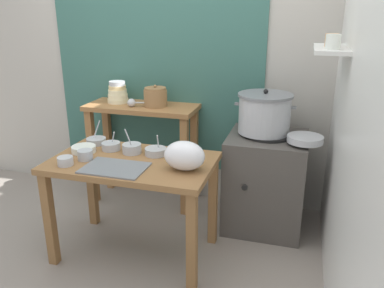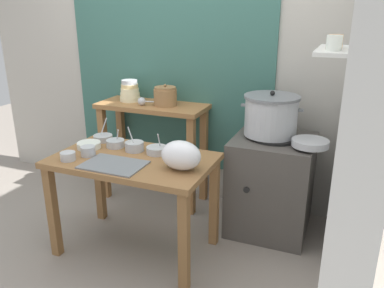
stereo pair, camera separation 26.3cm
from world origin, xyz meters
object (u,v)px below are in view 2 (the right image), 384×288
Objects in this scene: prep_bowl_3 at (184,153)px; prep_bowl_5 at (68,156)px; wide_pan at (310,143)px; clay_pot at (165,96)px; prep_table at (134,173)px; back_shelf_table at (153,128)px; steamer_pot at (271,115)px; bowl_stack_enamel at (130,92)px; plastic_bag at (181,155)px; stove_block at (271,184)px; prep_bowl_7 at (88,151)px; prep_bowl_1 at (134,146)px; prep_bowl_6 at (115,143)px; prep_bowl_4 at (89,145)px; prep_bowl_2 at (157,150)px; serving_tray at (114,165)px; prep_bowl_0 at (103,138)px; ladle at (143,101)px.

prep_bowl_5 reaches higher than prep_bowl_3.
clay_pot is at bearing 168.02° from wide_pan.
prep_table is 6.29× the size of prep_bowl_3.
steamer_pot is at bearing -5.94° from back_shelf_table.
clay_pot is at bearing -5.64° from bowl_stack_enamel.
plastic_bag is (0.52, -0.85, -0.16)m from clay_pot.
prep_bowl_7 is at bearing -147.17° from stove_block.
clay_pot is at bearing 75.87° from prep_bowl_5.
prep_bowl_6 is at bearing 173.50° from prep_bowl_1.
prep_bowl_1 is (-1.17, -0.40, -0.05)m from wide_pan.
bowl_stack_enamel is at bearing 171.30° from back_shelf_table.
stove_block is 1.42m from prep_bowl_4.
prep_bowl_4 is at bearing -170.11° from prep_bowl_2.
steamer_pot is 4.53× the size of prep_bowl_7.
plastic_bag is (0.43, 0.11, 0.09)m from serving_tray.
prep_bowl_1 reaches higher than prep_table.
prep_bowl_3 is at bearing -54.65° from clay_pot.
bowl_stack_enamel is 0.95m from prep_bowl_7.
prep_bowl_1 is 0.18m from prep_bowl_2.
serving_tray is (-0.04, -0.17, 0.12)m from prep_table.
stove_block is at bearing 43.29° from serving_tray.
prep_table is 1.09m from stove_block.
prep_bowl_0 is at bearing 106.40° from prep_bowl_7.
prep_bowl_1 reaches higher than prep_bowl_5.
prep_bowl_2 is at bearing -171.90° from prep_bowl_3.
prep_bowl_3 is 0.67m from prep_bowl_7.
steamer_pot is 1.35m from prep_bowl_7.
prep_bowl_7 reaches higher than prep_bowl_4.
ladle is 0.85m from prep_bowl_3.
bowl_stack_enamel is (-1.30, 0.15, 0.05)m from steamer_pot.
prep_bowl_0 is at bearing -103.88° from back_shelf_table.
back_shelf_table is (-0.26, 0.79, 0.07)m from prep_table.
plastic_bag is at bearing -18.53° from prep_bowl_6.
clay_pot reaches higher than ladle.
prep_bowl_7 is at bearing -101.51° from clay_pot.
stove_block is 4.14× the size of bowl_stack_enamel.
clay_pot is at bearing 70.24° from prep_bowl_4.
prep_bowl_0 is at bearing -100.75° from ladle.
stove_block is 4.36× the size of prep_bowl_0.
prep_bowl_7 is at bearing -158.35° from prep_bowl_3.
ladle is at bearing 89.98° from prep_bowl_7.
prep_bowl_1 is (0.07, -0.66, -0.22)m from clay_pot.
steamer_pot is 1.65× the size of ladle.
stove_block reaches higher than prep_bowl_4.
prep_bowl_4 is at bearing -170.61° from prep_bowl_3.
prep_bowl_1 reaches higher than wide_pan.
prep_table is at bearing -80.74° from clay_pot.
plastic_bag reaches higher than prep_bowl_1.
ladle is 0.95m from serving_tray.
clay_pot is at bearing 0.00° from back_shelf_table.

